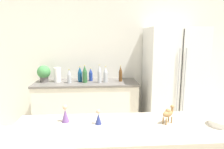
% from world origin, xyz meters
% --- Properties ---
extents(wall_back, '(8.00, 0.06, 2.55)m').
position_xyz_m(wall_back, '(0.00, 2.73, 1.27)').
color(wall_back, silver).
rests_on(wall_back, ground_plane).
extents(back_counter, '(1.77, 0.63, 0.91)m').
position_xyz_m(back_counter, '(-0.40, 2.40, 0.46)').
color(back_counter, silver).
rests_on(back_counter, ground_plane).
extents(refrigerator, '(0.91, 0.76, 1.84)m').
position_xyz_m(refrigerator, '(1.09, 2.31, 0.92)').
color(refrigerator, white).
rests_on(refrigerator, ground_plane).
extents(potted_plant, '(0.23, 0.23, 0.29)m').
position_xyz_m(potted_plant, '(-1.13, 2.44, 1.07)').
color(potted_plant, '#595451').
rests_on(potted_plant, back_counter).
extents(paper_towel_roll, '(0.12, 0.12, 0.25)m').
position_xyz_m(paper_towel_roll, '(-0.90, 2.43, 1.04)').
color(paper_towel_roll, white).
rests_on(paper_towel_roll, back_counter).
extents(back_bottle_0, '(0.07, 0.07, 0.31)m').
position_xyz_m(back_bottle_0, '(-0.17, 2.30, 1.06)').
color(back_bottle_0, '#B2B7BC').
rests_on(back_bottle_0, back_counter).
extents(back_bottle_1, '(0.07, 0.07, 0.23)m').
position_xyz_m(back_bottle_1, '(-0.33, 2.48, 1.02)').
color(back_bottle_1, navy).
rests_on(back_bottle_1, back_counter).
extents(back_bottle_2, '(0.06, 0.06, 0.28)m').
position_xyz_m(back_bottle_2, '(0.19, 2.40, 1.05)').
color(back_bottle_2, brown).
rests_on(back_bottle_2, back_counter).
extents(back_bottle_3, '(0.08, 0.08, 0.30)m').
position_xyz_m(back_bottle_3, '(-0.42, 2.34, 1.06)').
color(back_bottle_3, '#2D6033').
rests_on(back_bottle_3, back_counter).
extents(back_bottle_4, '(0.07, 0.07, 0.24)m').
position_xyz_m(back_bottle_4, '(-0.68, 2.33, 1.03)').
color(back_bottle_4, '#B2B7BC').
rests_on(back_bottle_4, back_counter).
extents(back_bottle_5, '(0.07, 0.07, 0.27)m').
position_xyz_m(back_bottle_5, '(-0.51, 2.42, 1.04)').
color(back_bottle_5, navy).
rests_on(back_bottle_5, back_counter).
extents(back_bottle_6, '(0.07, 0.07, 0.27)m').
position_xyz_m(back_bottle_6, '(-0.07, 2.36, 1.04)').
color(back_bottle_6, '#B2B7BC').
rests_on(back_bottle_6, back_counter).
extents(fruit_bowl, '(0.18, 0.18, 0.06)m').
position_xyz_m(fruit_bowl, '(0.77, 0.41, 1.01)').
color(fruit_bowl, white).
rests_on(fruit_bowl, bar_counter).
extents(camel_figurine, '(0.12, 0.10, 0.15)m').
position_xyz_m(camel_figurine, '(0.37, 0.48, 1.07)').
color(camel_figurine, olive).
rests_on(camel_figurine, bar_counter).
extents(wise_man_figurine_blue, '(0.05, 0.05, 0.12)m').
position_xyz_m(wise_man_figurine_blue, '(-0.19, 0.50, 1.03)').
color(wise_man_figurine_blue, navy).
rests_on(wise_man_figurine_blue, bar_counter).
extents(wise_man_figurine_crimson, '(0.06, 0.06, 0.15)m').
position_xyz_m(wise_man_figurine_crimson, '(-0.47, 0.57, 1.04)').
color(wise_man_figurine_crimson, '#6B4784').
rests_on(wise_man_figurine_crimson, bar_counter).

